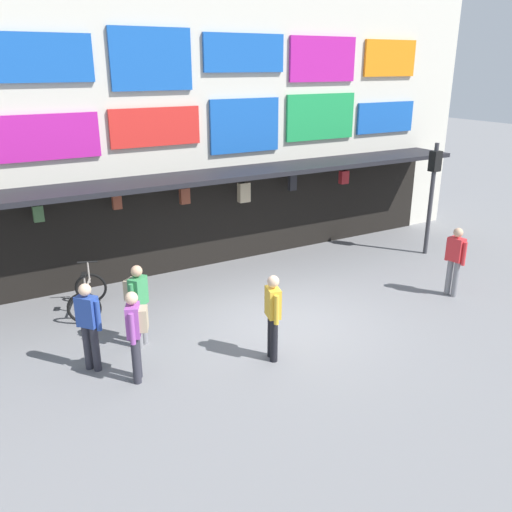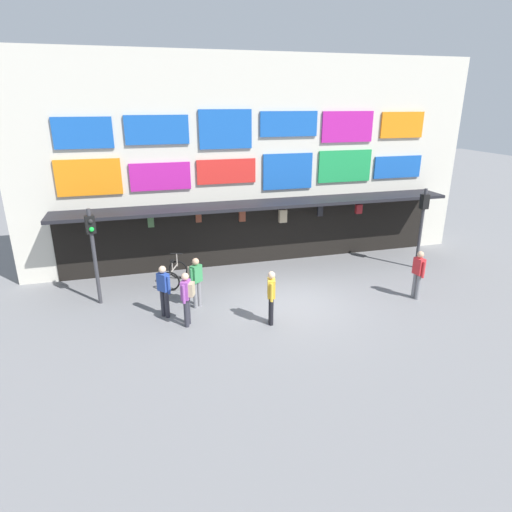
# 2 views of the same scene
# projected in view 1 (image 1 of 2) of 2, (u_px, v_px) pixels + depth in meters

# --- Properties ---
(ground_plane) EXTENTS (80.00, 80.00, 0.00)m
(ground_plane) POSITION_uv_depth(u_px,v_px,m) (284.00, 321.00, 11.58)
(ground_plane) COLOR slate
(shopfront) EXTENTS (18.00, 2.60, 8.00)m
(shopfront) POSITION_uv_depth(u_px,v_px,m) (192.00, 116.00, 13.96)
(shopfront) COLOR beige
(shopfront) RESTS_ON ground
(traffic_light_far) EXTENTS (0.29, 0.33, 3.20)m
(traffic_light_far) POSITION_uv_depth(u_px,v_px,m) (433.00, 181.00, 15.02)
(traffic_light_far) COLOR #38383D
(traffic_light_far) RESTS_ON ground
(bicycle_parked) EXTENTS (1.09, 1.34, 1.05)m
(bicycle_parked) POSITION_uv_depth(u_px,v_px,m) (88.00, 296.00, 11.87)
(bicycle_parked) COLOR black
(bicycle_parked) RESTS_ON ground
(pedestrian_in_blue) EXTENTS (0.45, 0.49, 1.68)m
(pedestrian_in_blue) POSITION_uv_depth(u_px,v_px,m) (136.00, 330.00, 9.11)
(pedestrian_in_blue) COLOR #2D2D38
(pedestrian_in_blue) RESTS_ON ground
(pedestrian_in_yellow) EXTENTS (0.30, 0.52, 1.68)m
(pedestrian_in_yellow) POSITION_uv_depth(u_px,v_px,m) (273.00, 313.00, 9.80)
(pedestrian_in_yellow) COLOR black
(pedestrian_in_yellow) RESTS_ON ground
(pedestrian_in_black) EXTENTS (0.48, 0.47, 1.68)m
(pedestrian_in_black) POSITION_uv_depth(u_px,v_px,m) (138.00, 299.00, 10.27)
(pedestrian_in_black) COLOR gray
(pedestrian_in_black) RESTS_ON ground
(pedestrian_in_purple) EXTENTS (0.40, 0.43, 1.68)m
(pedestrian_in_purple) POSITION_uv_depth(u_px,v_px,m) (89.00, 322.00, 9.45)
(pedestrian_in_purple) COLOR #2D2D38
(pedestrian_in_purple) RESTS_ON ground
(pedestrian_in_green) EXTENTS (0.26, 0.53, 1.68)m
(pedestrian_in_green) POSITION_uv_depth(u_px,v_px,m) (455.00, 258.00, 12.58)
(pedestrian_in_green) COLOR gray
(pedestrian_in_green) RESTS_ON ground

